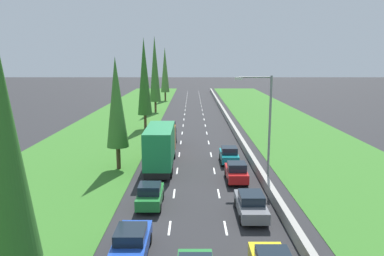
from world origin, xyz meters
TOP-DOWN VIEW (x-y plane):
  - ground_plane at (0.00, 60.00)m, footprint 300.00×300.00m
  - grass_verge_left at (-12.65, 60.00)m, footprint 14.00×140.00m
  - grass_verge_right at (14.35, 60.00)m, footprint 14.00×140.00m
  - median_barrier at (5.70, 60.00)m, footprint 0.44×120.00m
  - lane_markings at (0.00, 60.00)m, footprint 3.64×116.00m
  - blue_sedan_left_lane at (-3.57, 17.60)m, footprint 1.82×4.50m
  - green_hatchback_left_lane at (-3.34, 24.51)m, footprint 1.74×3.90m
  - green_box_truck_left_lane at (-3.34, 33.95)m, footprint 2.46×9.40m
  - grey_sedan_right_lane at (3.59, 22.84)m, footprint 1.82×4.50m
  - red_hatchback_right_lane at (3.46, 29.96)m, footprint 1.74×3.90m
  - black_van_left_lane at (-3.25, 43.17)m, footprint 1.96×4.90m
  - teal_hatchback_right_lane at (3.39, 35.69)m, footprint 1.74×3.90m
  - poplar_tree_nearest at (-7.66, 13.56)m, footprint 2.08×2.08m
  - poplar_tree_second at (-7.36, 33.63)m, footprint 2.07×2.07m
  - poplar_tree_third at (-7.35, 54.20)m, footprint 2.14×2.14m
  - poplar_tree_fourth at (-7.47, 71.35)m, footprint 2.17×2.17m
  - poplar_tree_fifth at (-7.01, 91.76)m, footprint 2.13×2.13m
  - street_light_mast at (6.08, 31.20)m, footprint 3.20×0.28m

SIDE VIEW (x-z plane):
  - ground_plane at x=0.00m, z-range 0.00..0.00m
  - lane_markings at x=0.00m, z-range 0.00..0.01m
  - grass_verge_left at x=-12.65m, z-range 0.00..0.04m
  - grass_verge_right at x=14.35m, z-range 0.00..0.04m
  - median_barrier at x=5.70m, z-range 0.00..0.85m
  - blue_sedan_left_lane at x=-3.57m, z-range -0.01..1.63m
  - grey_sedan_right_lane at x=3.59m, z-range -0.01..1.63m
  - green_hatchback_left_lane at x=-3.34m, z-range -0.02..1.70m
  - red_hatchback_right_lane at x=3.46m, z-range -0.02..1.70m
  - teal_hatchback_right_lane at x=3.39m, z-range -0.02..1.70m
  - black_van_left_lane at x=-3.25m, z-range -0.01..2.81m
  - green_box_truck_left_lane at x=-3.34m, z-range 0.09..4.27m
  - street_light_mast at x=6.08m, z-range 0.73..9.73m
  - poplar_tree_second at x=-7.36m, z-range 1.05..11.69m
  - poplar_tree_nearest at x=-7.66m, z-range 1.05..12.30m
  - poplar_tree_fifth at x=-7.01m, z-range 1.05..14.21m
  - poplar_tree_third at x=-7.35m, z-range 1.05..14.49m
  - poplar_tree_fourth at x=-7.47m, z-range 1.05..15.73m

